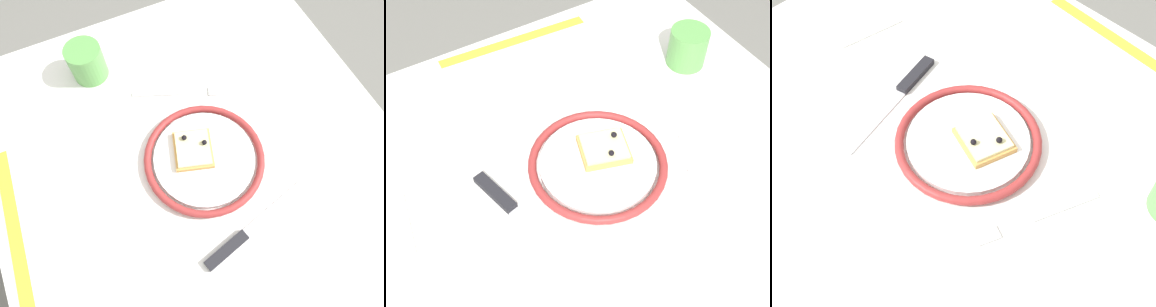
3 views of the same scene
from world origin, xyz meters
The scene contains 8 objects.
ground_plane centered at (0.00, 0.00, 0.00)m, with size 6.00×6.00×0.00m, color slate.
dining_table centered at (0.00, 0.00, 0.64)m, with size 0.95×0.81×0.74m.
plate centered at (-0.04, 0.01, 0.75)m, with size 0.24×0.24×0.02m.
pizza_slice_near centered at (-0.06, -0.01, 0.76)m, with size 0.10×0.10×0.03m.
knife centered at (0.12, 0.00, 0.74)m, with size 0.08×0.24×0.01m.
fork centered at (-0.21, 0.03, 0.74)m, with size 0.09×0.19×0.00m.
cup centered at (-0.34, -0.13, 0.78)m, with size 0.08×0.08×0.08m, color #599E4C.
measuring_tape centered at (-0.07, -0.37, 0.74)m, with size 0.32×0.02×0.00m, color yellow.
Camera 1 is at (0.17, -0.12, 1.34)m, focal length 30.58 mm.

